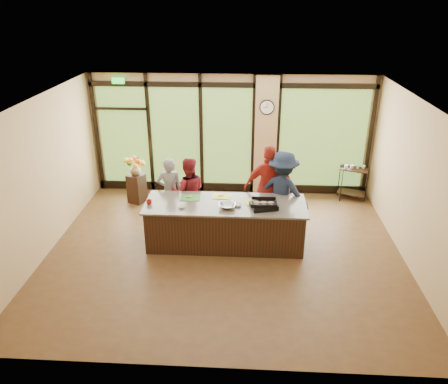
# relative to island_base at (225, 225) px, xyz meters

# --- Properties ---
(floor) EXTENTS (7.00, 7.00, 0.00)m
(floor) POSITION_rel_island_base_xyz_m (0.00, -0.30, -0.44)
(floor) COLOR #4E321B
(floor) RESTS_ON ground
(ceiling) EXTENTS (7.00, 7.00, 0.00)m
(ceiling) POSITION_rel_island_base_xyz_m (0.00, -0.30, 2.56)
(ceiling) COLOR silver
(ceiling) RESTS_ON back_wall
(back_wall) EXTENTS (7.00, 0.00, 7.00)m
(back_wall) POSITION_rel_island_base_xyz_m (0.00, 2.70, 1.06)
(back_wall) COLOR tan
(back_wall) RESTS_ON floor
(left_wall) EXTENTS (0.00, 6.00, 6.00)m
(left_wall) POSITION_rel_island_base_xyz_m (-3.50, -0.30, 1.06)
(left_wall) COLOR tan
(left_wall) RESTS_ON floor
(right_wall) EXTENTS (0.00, 6.00, 6.00)m
(right_wall) POSITION_rel_island_base_xyz_m (3.50, -0.30, 1.06)
(right_wall) COLOR tan
(right_wall) RESTS_ON floor
(window_wall) EXTENTS (6.90, 0.12, 3.00)m
(window_wall) POSITION_rel_island_base_xyz_m (0.16, 2.65, 0.95)
(window_wall) COLOR tan
(window_wall) RESTS_ON floor
(island_base) EXTENTS (3.10, 1.00, 0.88)m
(island_base) POSITION_rel_island_base_xyz_m (0.00, 0.00, 0.00)
(island_base) COLOR black
(island_base) RESTS_ON floor
(countertop) EXTENTS (3.20, 1.10, 0.04)m
(countertop) POSITION_rel_island_base_xyz_m (0.00, 0.00, 0.46)
(countertop) COLOR #6E655A
(countertop) RESTS_ON island_base
(wall_clock) EXTENTS (0.36, 0.04, 0.36)m
(wall_clock) POSITION_rel_island_base_xyz_m (0.85, 2.57, 1.81)
(wall_clock) COLOR black
(wall_clock) RESTS_ON window_wall
(cook_left) EXTENTS (0.61, 0.44, 1.55)m
(cook_left) POSITION_rel_island_base_xyz_m (-1.26, 0.83, 0.34)
(cook_left) COLOR gray
(cook_left) RESTS_ON floor
(cook_midleft) EXTENTS (0.85, 0.72, 1.56)m
(cook_midleft) POSITION_rel_island_base_xyz_m (-0.85, 0.82, 0.34)
(cook_midleft) COLOR maroon
(cook_midleft) RESTS_ON floor
(cook_midright) EXTENTS (1.11, 0.52, 1.85)m
(cook_midright) POSITION_rel_island_base_xyz_m (0.90, 0.84, 0.48)
(cook_midright) COLOR maroon
(cook_midright) RESTS_ON floor
(cook_right) EXTENTS (1.33, 1.08, 1.79)m
(cook_right) POSITION_rel_island_base_xyz_m (1.17, 0.67, 0.45)
(cook_right) COLOR #192237
(cook_right) RESTS_ON floor
(roasting_pan) EXTENTS (0.58, 0.50, 0.09)m
(roasting_pan) POSITION_rel_island_base_xyz_m (0.75, -0.15, 0.52)
(roasting_pan) COLOR black
(roasting_pan) RESTS_ON countertop
(mixing_bowl) EXTENTS (0.36, 0.36, 0.08)m
(mixing_bowl) POSITION_rel_island_base_xyz_m (0.05, -0.19, 0.52)
(mixing_bowl) COLOR silver
(mixing_bowl) RESTS_ON countertop
(cutting_board_left) EXTENTS (0.42, 0.32, 0.01)m
(cutting_board_left) POSITION_rel_island_base_xyz_m (-0.73, 0.21, 0.49)
(cutting_board_left) COLOR #35812E
(cutting_board_left) RESTS_ON countertop
(cutting_board_center) EXTENTS (0.38, 0.30, 0.01)m
(cutting_board_center) POSITION_rel_island_base_xyz_m (-0.09, 0.32, 0.49)
(cutting_board_center) COLOR yellow
(cutting_board_center) RESTS_ON countertop
(cutting_board_right) EXTENTS (0.42, 0.35, 0.01)m
(cutting_board_right) POSITION_rel_island_base_xyz_m (0.58, 0.10, 0.49)
(cutting_board_right) COLOR yellow
(cutting_board_right) RESTS_ON countertop
(prep_bowl_near) EXTENTS (0.18, 0.18, 0.04)m
(prep_bowl_near) POSITION_rel_island_base_xyz_m (-0.83, -0.24, 0.50)
(prep_bowl_near) COLOR white
(prep_bowl_near) RESTS_ON countertop
(prep_bowl_mid) EXTENTS (0.16, 0.16, 0.04)m
(prep_bowl_mid) POSITION_rel_island_base_xyz_m (0.25, -0.10, 0.50)
(prep_bowl_mid) COLOR white
(prep_bowl_mid) RESTS_ON countertop
(prep_bowl_far) EXTENTS (0.16, 0.16, 0.03)m
(prep_bowl_far) POSITION_rel_island_base_xyz_m (0.63, 0.19, 0.50)
(prep_bowl_far) COLOR white
(prep_bowl_far) RESTS_ON countertop
(red_ramekin) EXTENTS (0.14, 0.14, 0.09)m
(red_ramekin) POSITION_rel_island_base_xyz_m (-1.50, -0.12, 0.53)
(red_ramekin) COLOR #AB1111
(red_ramekin) RESTS_ON countertop
(flower_stand) EXTENTS (0.47, 0.47, 0.72)m
(flower_stand) POSITION_rel_island_base_xyz_m (-2.28, 1.88, -0.08)
(flower_stand) COLOR black
(flower_stand) RESTS_ON floor
(flower_vase) EXTENTS (0.34, 0.34, 0.28)m
(flower_vase) POSITION_rel_island_base_xyz_m (-2.28, 1.88, 0.42)
(flower_vase) COLOR olive
(flower_vase) RESTS_ON flower_stand
(bar_cart) EXTENTS (0.75, 0.60, 0.90)m
(bar_cart) POSITION_rel_island_base_xyz_m (3.04, 2.36, 0.10)
(bar_cart) COLOR black
(bar_cart) RESTS_ON floor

